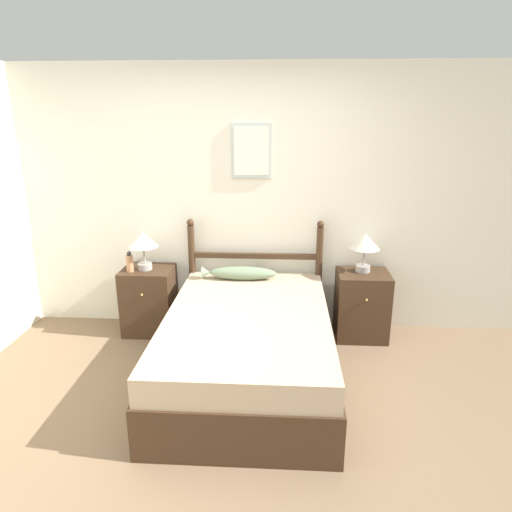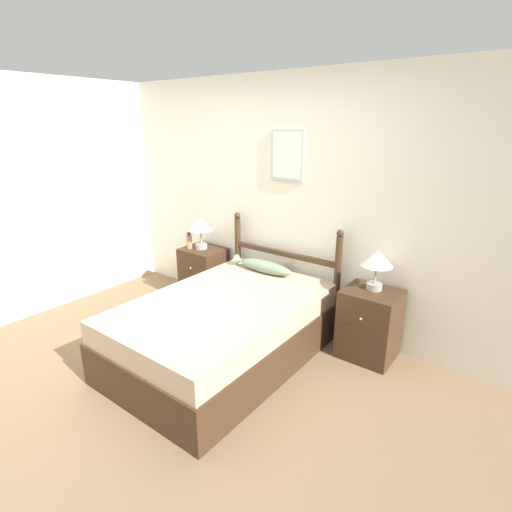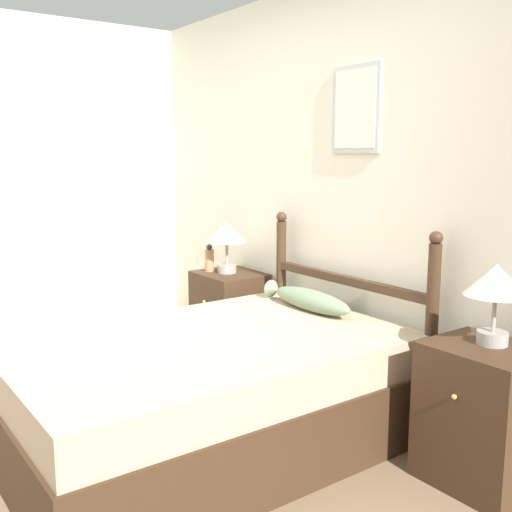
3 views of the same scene
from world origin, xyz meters
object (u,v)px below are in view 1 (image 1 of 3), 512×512
object	(u,v)px
nightstand_right	(362,305)
table_lamp_left	(143,242)
bed	(248,347)
fish_pillow	(240,273)
table_lamp_right	(365,244)
bottle	(130,262)
nightstand_left	(149,300)

from	to	relation	value
nightstand_right	table_lamp_left	xyz separation A→B (m)	(-2.10, -0.01, 0.60)
bed	table_lamp_left	distance (m)	1.48
nightstand_right	fish_pillow	xyz separation A→B (m)	(-1.17, -0.04, 0.32)
bed	nightstand_right	distance (m)	1.33
table_lamp_right	bed	bearing A→B (deg)	-139.98
fish_pillow	table_lamp_right	bearing A→B (deg)	4.21
bed	table_lamp_right	bearing A→B (deg)	40.02
bed	bottle	world-z (taller)	bottle
table_lamp_right	nightstand_left	bearing A→B (deg)	-178.72
nightstand_right	table_lamp_left	distance (m)	2.18
bed	nightstand_left	size ratio (longest dim) A/B	3.06
nightstand_right	table_lamp_right	distance (m)	0.60
table_lamp_left	fish_pillow	world-z (taller)	table_lamp_left
nightstand_right	bottle	distance (m)	2.26
nightstand_right	fish_pillow	world-z (taller)	fish_pillow
nightstand_left	fish_pillow	size ratio (longest dim) A/B	0.92
nightstand_left	bed	bearing A→B (deg)	-38.34
nightstand_left	table_lamp_right	size ratio (longest dim) A/B	1.77
bottle	fish_pillow	distance (m)	1.05
bottle	nightstand_left	bearing A→B (deg)	33.05
bed	nightstand_left	world-z (taller)	nightstand_left
table_lamp_left	fish_pillow	size ratio (longest dim) A/B	0.52
bottle	nightstand_right	bearing A→B (deg)	2.29
nightstand_left	table_lamp_right	bearing A→B (deg)	1.28
bed	nightstand_left	distance (m)	1.33
bottle	table_lamp_left	bearing A→B (deg)	31.29
bed	table_lamp_right	xyz separation A→B (m)	(1.03, 0.87, 0.64)
table_lamp_left	nightstand_right	bearing A→B (deg)	0.41
nightstand_left	bottle	distance (m)	0.45
table_lamp_left	table_lamp_right	xyz separation A→B (m)	(2.09, 0.06, 0.00)
bed	table_lamp_left	xyz separation A→B (m)	(-1.06, 0.81, 0.64)
nightstand_left	nightstand_right	size ratio (longest dim) A/B	1.00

